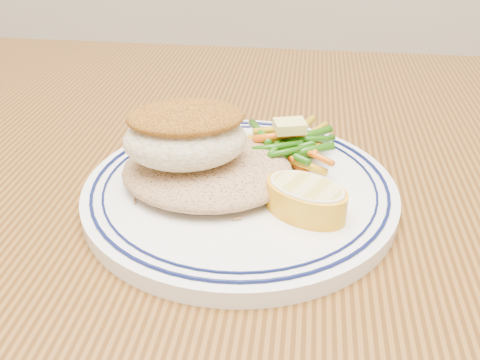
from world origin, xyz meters
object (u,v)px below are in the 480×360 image
object	(u,v)px
fish_fillet	(185,134)
lemon_wedge	(306,198)
rice_pilaf	(207,167)
dining_table	(211,274)
vegetable_pile	(288,146)
plate	(240,190)

from	to	relation	value
fish_fillet	lemon_wedge	distance (m)	0.11
fish_fillet	lemon_wedge	size ratio (longest dim) A/B	1.38
rice_pilaf	lemon_wedge	size ratio (longest dim) A/B	1.77
rice_pilaf	fish_fillet	size ratio (longest dim) A/B	1.28
rice_pilaf	fish_fillet	xyz separation A→B (m)	(-0.02, -0.01, 0.04)
rice_pilaf	fish_fillet	bearing A→B (deg)	-154.12
dining_table	fish_fillet	distance (m)	0.16
dining_table	lemon_wedge	world-z (taller)	lemon_wedge
dining_table	rice_pilaf	xyz separation A→B (m)	(0.00, -0.00, 0.13)
rice_pilaf	vegetable_pile	xyz separation A→B (m)	(0.07, 0.05, -0.00)
dining_table	plate	bearing A→B (deg)	-10.43
dining_table	rice_pilaf	world-z (taller)	rice_pilaf
fish_fillet	rice_pilaf	bearing A→B (deg)	25.88
dining_table	fish_fillet	xyz separation A→B (m)	(-0.02, -0.01, 0.16)
fish_fillet	lemon_wedge	world-z (taller)	fish_fillet
plate	rice_pilaf	bearing A→B (deg)	175.01
plate	rice_pilaf	distance (m)	0.04
lemon_wedge	rice_pilaf	bearing A→B (deg)	155.81
rice_pilaf	lemon_wedge	bearing A→B (deg)	-24.19
plate	vegetable_pile	xyz separation A→B (m)	(0.04, 0.06, 0.02)
vegetable_pile	lemon_wedge	bearing A→B (deg)	-78.07
fish_fillet	plate	bearing A→B (deg)	6.61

